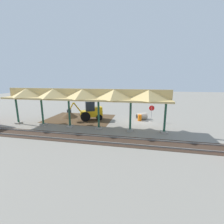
{
  "coord_description": "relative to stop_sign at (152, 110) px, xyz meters",
  "views": [
    {
      "loc": [
        -0.04,
        21.44,
        5.94
      ],
      "look_at": [
        3.94,
        1.77,
        1.6
      ],
      "focal_mm": 24.0,
      "sensor_mm": 36.0,
      "label": 1
    }
  ],
  "objects": [
    {
      "name": "rail_tracks",
      "position": [
        1.45,
        7.95,
        -1.67
      ],
      "size": [
        60.0,
        2.58,
        0.15
      ],
      "color": "slate",
      "rests_on": "ground"
    },
    {
      "name": "concrete_pipe",
      "position": [
        1.38,
        -0.95,
        -1.21
      ],
      "size": [
        1.82,
        1.58,
        0.99
      ],
      "color": "#9E9384",
      "rests_on": "ground"
    },
    {
      "name": "backhoe",
      "position": [
        8.92,
        0.83,
        -0.43
      ],
      "size": [
        5.03,
        3.33,
        2.82
      ],
      "color": "#EAB214",
      "rests_on": "ground"
    },
    {
      "name": "traffic_barrel",
      "position": [
        1.62,
        -0.13,
        -1.25
      ],
      "size": [
        0.56,
        0.56,
        0.9
      ],
      "primitive_type": "cylinder",
      "color": "orange",
      "rests_on": "ground"
    },
    {
      "name": "dirt_work_zone",
      "position": [
        10.79,
        0.37,
        -1.7
      ],
      "size": [
        9.99,
        7.0,
        0.01
      ],
      "primitive_type": "cube",
      "color": "#4C3823",
      "rests_on": "ground"
    },
    {
      "name": "stop_sign",
      "position": [
        0.0,
        0.0,
        0.0
      ],
      "size": [
        0.76,
        0.07,
        2.36
      ],
      "color": "gray",
      "rests_on": "ground"
    },
    {
      "name": "ground_plane",
      "position": [
        1.45,
        0.2,
        -1.7
      ],
      "size": [
        120.0,
        120.0,
        0.0
      ],
      "primitive_type": "plane",
      "color": "gray"
    },
    {
      "name": "platform_canopy",
      "position": [
        8.42,
        4.65,
        2.47
      ],
      "size": [
        20.43,
        3.2,
        4.9
      ],
      "color": "#9E998E",
      "rests_on": "ground"
    },
    {
      "name": "dirt_mound",
      "position": [
        12.78,
        -0.03,
        -1.7
      ],
      "size": [
        5.29,
        5.29,
        1.91
      ],
      "primitive_type": "cone",
      "color": "#4C3823",
      "rests_on": "ground"
    }
  ]
}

